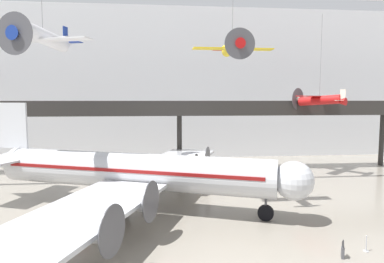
{
  "coord_description": "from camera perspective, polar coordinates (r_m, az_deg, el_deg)",
  "views": [
    {
      "loc": [
        -2.95,
        -15.92,
        9.86
      ],
      "look_at": [
        -0.37,
        10.01,
        7.39
      ],
      "focal_mm": 32.0,
      "sensor_mm": 36.0,
      "label": 1
    }
  ],
  "objects": [
    {
      "name": "hangar_back_wall",
      "position": [
        58.74,
        -2.82,
        8.0
      ],
      "size": [
        140.0,
        3.0,
        25.04
      ],
      "color": "silver",
      "rests_on": "ground"
    },
    {
      "name": "mezzanine_walkway",
      "position": [
        46.74,
        -2.05,
        3.13
      ],
      "size": [
        110.0,
        3.2,
        9.65
      ],
      "color": "#2D2B28",
      "rests_on": "ground"
    },
    {
      "name": "airliner_silver_main",
      "position": [
        31.31,
        -10.03,
        -6.61
      ],
      "size": [
        30.06,
        35.19,
        9.52
      ],
      "rotation": [
        0.0,
        0.0,
        -0.37
      ],
      "color": "silver",
      "rests_on": "ground"
    },
    {
      "name": "suspended_plane_yellow_lowwing",
      "position": [
        30.99,
        6.75,
        13.92
      ],
      "size": [
        7.04,
        5.75,
        7.87
      ],
      "rotation": [
        0.0,
        0.0,
        4.73
      ],
      "color": "yellow"
    },
    {
      "name": "suspended_plane_white_twin",
      "position": [
        32.78,
        -23.57,
        14.25
      ],
      "size": [
        9.07,
        7.72,
        7.74
      ],
      "rotation": [
        0.0,
        0.0,
        4.38
      ],
      "color": "silver"
    },
    {
      "name": "suspended_plane_red_highwing",
      "position": [
        47.62,
        20.47,
        4.96
      ],
      "size": [
        7.44,
        6.94,
        12.25
      ],
      "rotation": [
        0.0,
        0.0,
        2.22
      ],
      "color": "red"
    },
    {
      "name": "stanchion_barrier",
      "position": [
        26.01,
        27.03,
        -16.7
      ],
      "size": [
        0.36,
        0.36,
        1.08
      ],
      "color": "#B2B5BA",
      "rests_on": "ground"
    },
    {
      "name": "info_sign_pedestal",
      "position": [
        24.37,
        23.83,
        -17.76
      ],
      "size": [
        0.32,
        0.74,
        1.24
      ],
      "rotation": [
        0.0,
        0.0,
        -0.38
      ],
      "color": "#4C4C51",
      "rests_on": "ground"
    }
  ]
}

